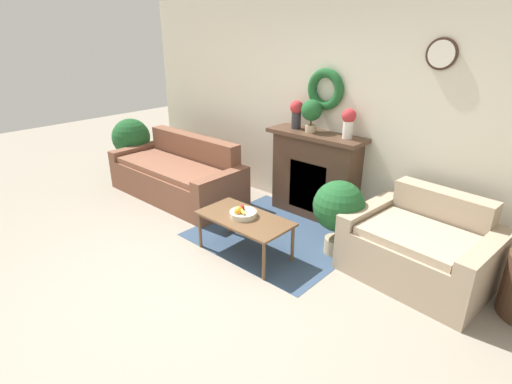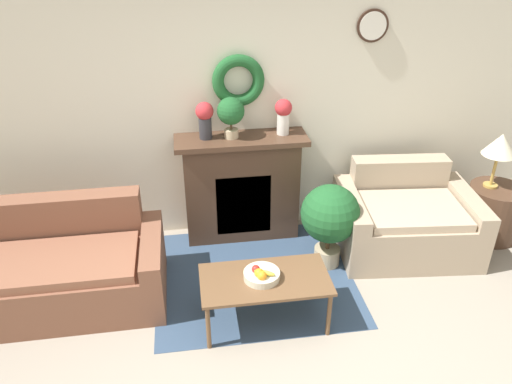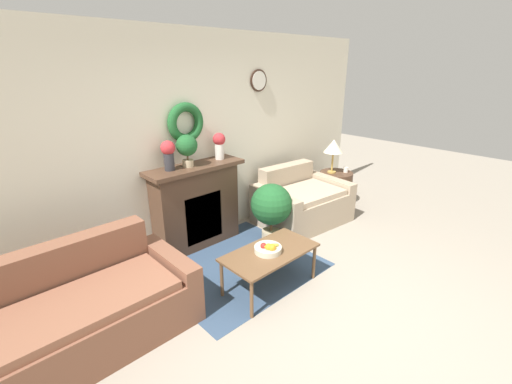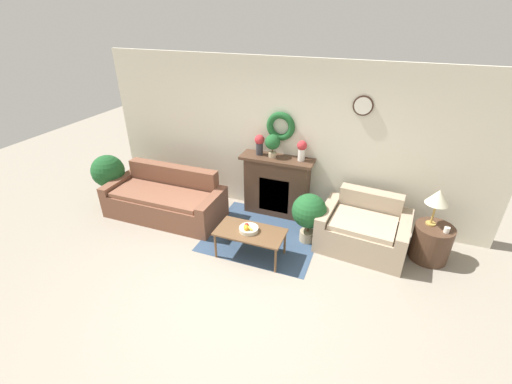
% 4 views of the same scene
% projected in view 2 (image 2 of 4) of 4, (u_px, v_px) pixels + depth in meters
% --- Properties ---
extents(floor_rug, '(1.80, 1.64, 0.01)m').
position_uv_depth(floor_rug, '(254.00, 277.00, 4.65)').
color(floor_rug, '#334760').
rests_on(floor_rug, ground_plane).
extents(wall_back, '(6.80, 0.18, 2.70)m').
position_uv_depth(wall_back, '(248.00, 104.00, 4.82)').
color(wall_back, beige).
rests_on(wall_back, ground_plane).
extents(fireplace, '(1.27, 0.41, 1.11)m').
position_uv_depth(fireplace, '(242.00, 187.00, 5.02)').
color(fireplace, '#4C3323').
rests_on(fireplace, ground_plane).
extents(couch_left, '(2.10, 0.92, 0.85)m').
position_uv_depth(couch_left, '(39.00, 272.00, 4.23)').
color(couch_left, brown).
rests_on(couch_left, ground_plane).
extents(loveseat_right, '(1.39, 1.09, 0.82)m').
position_uv_depth(loveseat_right, '(405.00, 220.00, 4.95)').
color(loveseat_right, tan).
rests_on(loveseat_right, ground_plane).
extents(coffee_table, '(1.03, 0.54, 0.44)m').
position_uv_depth(coffee_table, '(265.00, 283.00, 3.95)').
color(coffee_table, brown).
rests_on(coffee_table, ground_plane).
extents(fruit_bowl, '(0.29, 0.29, 0.12)m').
position_uv_depth(fruit_bowl, '(261.00, 275.00, 3.91)').
color(fruit_bowl, beige).
rests_on(fruit_bowl, coffee_table).
extents(side_table_by_loveseat, '(0.55, 0.55, 0.56)m').
position_uv_depth(side_table_by_loveseat, '(493.00, 212.00, 5.13)').
color(side_table_by_loveseat, '#4C3323').
rests_on(side_table_by_loveseat, ground_plane).
extents(table_lamp, '(0.32, 0.32, 0.57)m').
position_uv_depth(table_lamp, '(500.00, 146.00, 4.82)').
color(table_lamp, '#B28E42').
rests_on(table_lamp, side_table_by_loveseat).
extents(vase_on_mantel_left, '(0.17, 0.17, 0.35)m').
position_uv_depth(vase_on_mantel_left, '(205.00, 118.00, 4.61)').
color(vase_on_mantel_left, '#2D2D33').
rests_on(vase_on_mantel_left, fireplace).
extents(vase_on_mantel_right, '(0.16, 0.16, 0.35)m').
position_uv_depth(vase_on_mantel_right, '(283.00, 114.00, 4.71)').
color(vase_on_mantel_right, silver).
rests_on(vase_on_mantel_right, fireplace).
extents(potted_plant_on_mantel, '(0.26, 0.26, 0.39)m').
position_uv_depth(potted_plant_on_mantel, '(231.00, 113.00, 4.61)').
color(potted_plant_on_mantel, tan).
rests_on(potted_plant_on_mantel, fireplace).
extents(potted_plant_floor_by_loveseat, '(0.55, 0.55, 0.83)m').
position_uv_depth(potted_plant_floor_by_loveseat, '(330.00, 216.00, 4.58)').
color(potted_plant_floor_by_loveseat, tan).
rests_on(potted_plant_floor_by_loveseat, ground_plane).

